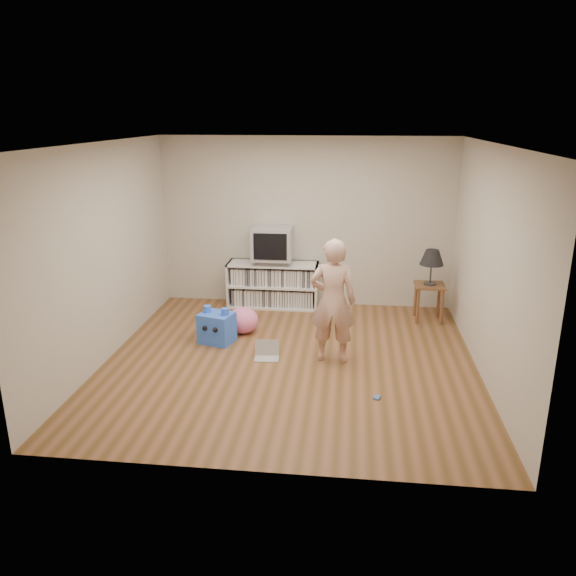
{
  "coord_description": "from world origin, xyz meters",
  "views": [
    {
      "loc": [
        0.7,
        -6.28,
        2.91
      ],
      "look_at": [
        -0.07,
        0.4,
        0.81
      ],
      "focal_mm": 35.0,
      "sensor_mm": 36.0,
      "label": 1
    }
  ],
  "objects_px": {
    "dvd_deck": "(273,261)",
    "side_table": "(429,293)",
    "crt_tv": "(273,243)",
    "table_lamp": "(432,258)",
    "person": "(333,301)",
    "plush_pink": "(243,320)",
    "media_unit": "(273,285)",
    "plush_blue": "(217,327)",
    "laptop": "(267,353)"
  },
  "relations": [
    {
      "from": "table_lamp",
      "to": "dvd_deck",
      "type": "bearing_deg",
      "value": 171.03
    },
    {
      "from": "table_lamp",
      "to": "crt_tv",
      "type": "bearing_deg",
      "value": 171.11
    },
    {
      "from": "plush_pink",
      "to": "laptop",
      "type": "bearing_deg",
      "value": -60.21
    },
    {
      "from": "media_unit",
      "to": "crt_tv",
      "type": "distance_m",
      "value": 0.67
    },
    {
      "from": "table_lamp",
      "to": "plush_pink",
      "type": "height_order",
      "value": "table_lamp"
    },
    {
      "from": "plush_pink",
      "to": "person",
      "type": "bearing_deg",
      "value": -31.65
    },
    {
      "from": "side_table",
      "to": "plush_pink",
      "type": "xyz_separation_m",
      "value": [
        -2.6,
        -0.79,
        -0.23
      ]
    },
    {
      "from": "media_unit",
      "to": "crt_tv",
      "type": "height_order",
      "value": "crt_tv"
    },
    {
      "from": "dvd_deck",
      "to": "plush_pink",
      "type": "height_order",
      "value": "dvd_deck"
    },
    {
      "from": "side_table",
      "to": "person",
      "type": "relative_size",
      "value": 0.36
    },
    {
      "from": "laptop",
      "to": "plush_pink",
      "type": "relative_size",
      "value": 0.75
    },
    {
      "from": "plush_pink",
      "to": "plush_blue",
      "type": "bearing_deg",
      "value": -126.52
    },
    {
      "from": "plush_pink",
      "to": "media_unit",
      "type": "bearing_deg",
      "value": 77.7
    },
    {
      "from": "person",
      "to": "plush_blue",
      "type": "bearing_deg",
      "value": -13.02
    },
    {
      "from": "crt_tv",
      "to": "plush_blue",
      "type": "xyz_separation_m",
      "value": [
        -0.53,
        -1.53,
        -0.81
      ]
    },
    {
      "from": "table_lamp",
      "to": "plush_blue",
      "type": "relative_size",
      "value": 1.03
    },
    {
      "from": "side_table",
      "to": "plush_pink",
      "type": "distance_m",
      "value": 2.73
    },
    {
      "from": "dvd_deck",
      "to": "person",
      "type": "relative_size",
      "value": 0.29
    },
    {
      "from": "media_unit",
      "to": "laptop",
      "type": "xyz_separation_m",
      "value": [
        0.2,
        -1.96,
        -0.29
      ]
    },
    {
      "from": "crt_tv",
      "to": "plush_blue",
      "type": "height_order",
      "value": "crt_tv"
    },
    {
      "from": "laptop",
      "to": "plush_pink",
      "type": "bearing_deg",
      "value": 115.0
    },
    {
      "from": "table_lamp",
      "to": "laptop",
      "type": "relative_size",
      "value": 1.61
    },
    {
      "from": "crt_tv",
      "to": "laptop",
      "type": "height_order",
      "value": "crt_tv"
    },
    {
      "from": "table_lamp",
      "to": "person",
      "type": "xyz_separation_m",
      "value": [
        -1.35,
        -1.56,
        -0.17
      ]
    },
    {
      "from": "media_unit",
      "to": "plush_blue",
      "type": "height_order",
      "value": "media_unit"
    },
    {
      "from": "side_table",
      "to": "laptop",
      "type": "xyz_separation_m",
      "value": [
        -2.15,
        -1.58,
        -0.36
      ]
    },
    {
      "from": "crt_tv",
      "to": "table_lamp",
      "type": "relative_size",
      "value": 1.17
    },
    {
      "from": "laptop",
      "to": "plush_blue",
      "type": "xyz_separation_m",
      "value": [
        -0.73,
        0.41,
        0.15
      ]
    },
    {
      "from": "table_lamp",
      "to": "laptop",
      "type": "bearing_deg",
      "value": -143.76
    },
    {
      "from": "media_unit",
      "to": "plush_pink",
      "type": "distance_m",
      "value": 1.21
    },
    {
      "from": "media_unit",
      "to": "person",
      "type": "height_order",
      "value": "person"
    },
    {
      "from": "crt_tv",
      "to": "media_unit",
      "type": "bearing_deg",
      "value": 90.0
    },
    {
      "from": "table_lamp",
      "to": "plush_pink",
      "type": "relative_size",
      "value": 1.21
    },
    {
      "from": "laptop",
      "to": "plush_pink",
      "type": "xyz_separation_m",
      "value": [
        -0.45,
        0.79,
        0.12
      ]
    },
    {
      "from": "dvd_deck",
      "to": "side_table",
      "type": "xyz_separation_m",
      "value": [
        2.34,
        -0.37,
        -0.32
      ]
    },
    {
      "from": "dvd_deck",
      "to": "side_table",
      "type": "distance_m",
      "value": 2.39
    },
    {
      "from": "crt_tv",
      "to": "person",
      "type": "bearing_deg",
      "value": -62.6
    },
    {
      "from": "dvd_deck",
      "to": "table_lamp",
      "type": "xyz_separation_m",
      "value": [
        2.34,
        -0.37,
        0.21
      ]
    },
    {
      "from": "plush_blue",
      "to": "dvd_deck",
      "type": "bearing_deg",
      "value": 87.11
    },
    {
      "from": "person",
      "to": "table_lamp",
      "type": "bearing_deg",
      "value": -129.26
    },
    {
      "from": "side_table",
      "to": "table_lamp",
      "type": "distance_m",
      "value": 0.53
    },
    {
      "from": "crt_tv",
      "to": "laptop",
      "type": "relative_size",
      "value": 1.87
    },
    {
      "from": "dvd_deck",
      "to": "crt_tv",
      "type": "bearing_deg",
      "value": -90.0
    },
    {
      "from": "person",
      "to": "laptop",
      "type": "height_order",
      "value": "person"
    },
    {
      "from": "dvd_deck",
      "to": "side_table",
      "type": "relative_size",
      "value": 0.82
    },
    {
      "from": "plush_blue",
      "to": "crt_tv",
      "type": "bearing_deg",
      "value": 87.07
    },
    {
      "from": "person",
      "to": "plush_pink",
      "type": "height_order",
      "value": "person"
    },
    {
      "from": "crt_tv",
      "to": "table_lamp",
      "type": "distance_m",
      "value": 2.37
    },
    {
      "from": "dvd_deck",
      "to": "table_lamp",
      "type": "height_order",
      "value": "table_lamp"
    },
    {
      "from": "person",
      "to": "plush_pink",
      "type": "xyz_separation_m",
      "value": [
        -1.26,
        0.77,
        -0.59
      ]
    }
  ]
}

